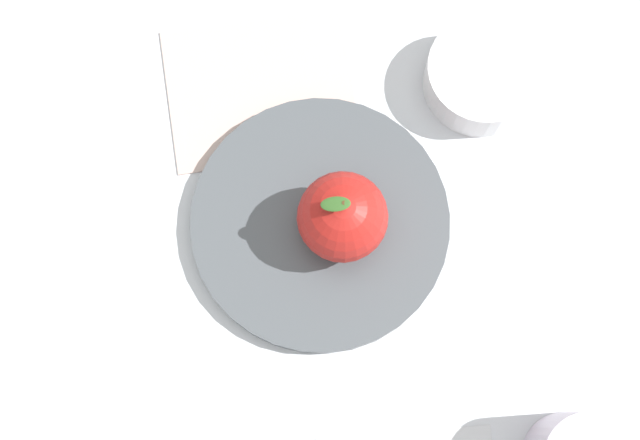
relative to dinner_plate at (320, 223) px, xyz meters
The scene contains 5 objects.
ground_plane 0.05m from the dinner_plate, 103.54° to the left, with size 2.40×2.40×0.00m, color silver.
dinner_plate is the anchor object (origin of this frame).
apple 0.05m from the dinner_plate, 161.03° to the left, with size 0.08×0.08×0.09m.
side_bowl 0.20m from the dinner_plate, 140.50° to the right, with size 0.10×0.10×0.04m.
linen_napkin 0.14m from the dinner_plate, 69.57° to the right, with size 0.14×0.17×0.00m, color beige.
Camera 1 is at (0.02, 0.12, 0.75)m, focal length 49.14 mm.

